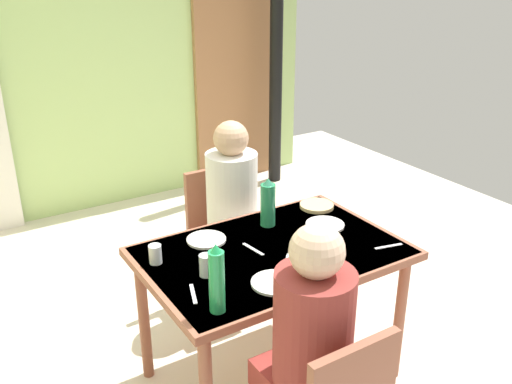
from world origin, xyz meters
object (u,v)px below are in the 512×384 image
(chair_far_diner, at_px, (223,230))
(water_bottle_green_far, at_px, (268,203))
(water_bottle_green_near, at_px, (217,280))
(dining_table, at_px, (272,265))
(person_near_diner, at_px, (311,330))
(person_far_diner, at_px, (233,195))

(chair_far_diner, bearing_deg, water_bottle_green_far, 88.48)
(chair_far_diner, bearing_deg, water_bottle_green_near, 60.34)
(dining_table, relative_size, chair_far_diner, 1.43)
(person_near_diner, relative_size, person_far_diner, 1.00)
(dining_table, distance_m, person_far_diner, 0.66)
(person_near_diner, bearing_deg, water_bottle_green_far, 66.46)
(dining_table, xyz_separation_m, water_bottle_green_far, (0.13, 0.24, 0.21))
(person_far_diner, height_order, water_bottle_green_near, person_far_diner)
(dining_table, relative_size, water_bottle_green_near, 4.14)
(person_near_diner, height_order, person_far_diner, same)
(person_far_diner, relative_size, water_bottle_green_near, 2.56)
(dining_table, relative_size, person_far_diner, 1.62)
(person_near_diner, xyz_separation_m, water_bottle_green_near, (-0.21, 0.33, 0.11))
(chair_far_diner, distance_m, water_bottle_green_far, 0.65)
(dining_table, distance_m, chair_far_diner, 0.80)
(water_bottle_green_near, bearing_deg, water_bottle_green_far, 42.48)
(person_far_diner, bearing_deg, chair_far_diner, -90.00)
(dining_table, distance_m, water_bottle_green_far, 0.35)
(dining_table, height_order, water_bottle_green_near, water_bottle_green_near)
(water_bottle_green_near, distance_m, water_bottle_green_far, 0.81)
(person_near_diner, distance_m, person_far_diner, 1.33)
(dining_table, height_order, person_far_diner, person_far_diner)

